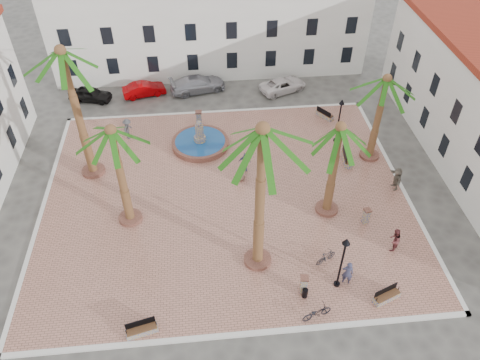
{
  "coord_description": "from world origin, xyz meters",
  "views": [
    {
      "loc": [
        -1.44,
        -24.37,
        23.66
      ],
      "look_at": [
        1.0,
        0.0,
        1.6
      ],
      "focal_mm": 35.0,
      "sensor_mm": 36.0,
      "label": 1
    }
  ],
  "objects": [
    {
      "name": "palm_e",
      "position": [
        6.89,
        -2.1,
        6.42
      ],
      "size": [
        5.12,
        5.12,
        7.46
      ],
      "color": "brown",
      "rests_on": "plaza"
    },
    {
      "name": "bollard_e",
      "position": [
        9.2,
        -3.56,
        0.8
      ],
      "size": [
        0.54,
        0.54,
        1.25
      ],
      "rotation": [
        0.0,
        0.0,
        0.24
      ],
      "color": "gray",
      "rests_on": "plaza"
    },
    {
      "name": "kerb_e",
      "position": [
        13.0,
        0.0,
        0.08
      ],
      "size": [
        0.3,
        22.3,
        0.16
      ],
      "primitive_type": "cube",
      "color": "silver",
      "rests_on": "ground"
    },
    {
      "name": "bollard_n",
      "position": [
        -1.63,
        8.84,
        0.94
      ],
      "size": [
        0.57,
        0.57,
        1.52
      ],
      "rotation": [
        0.0,
        0.0,
        -0.06
      ],
      "color": "gray",
      "rests_on": "plaza"
    },
    {
      "name": "palm_sw",
      "position": [
        -6.73,
        -1.62,
        6.79
      ],
      "size": [
        5.19,
        5.19,
        7.86
      ],
      "color": "brown",
      "rests_on": "plaza"
    },
    {
      "name": "building_north",
      "position": [
        -0.0,
        19.99,
        4.77
      ],
      "size": [
        30.4,
        7.4,
        9.5
      ],
      "color": "white",
      "rests_on": "ground"
    },
    {
      "name": "fountain",
      "position": [
        -1.65,
        6.19,
        0.48
      ],
      "size": [
        4.64,
        4.64,
        2.4
      ],
      "color": "brown",
      "rests_on": "plaza"
    },
    {
      "name": "kerb_w",
      "position": [
        -13.0,
        0.0,
        0.08
      ],
      "size": [
        0.3,
        22.3,
        0.16
      ],
      "primitive_type": "cube",
      "color": "silver",
      "rests_on": "ground"
    },
    {
      "name": "palm_nw",
      "position": [
        -9.91,
        3.66,
        9.15
      ],
      "size": [
        5.62,
        5.62,
        10.41
      ],
      "color": "brown",
      "rests_on": "plaza"
    },
    {
      "name": "bench_e",
      "position": [
        9.69,
        2.97,
        0.44
      ],
      "size": [
        0.8,
        1.97,
        1.01
      ],
      "rotation": [
        0.0,
        0.0,
        1.46
      ],
      "color": "gray",
      "rests_on": "plaza"
    },
    {
      "name": "car_red",
      "position": [
        -6.59,
        14.62,
        0.65
      ],
      "size": [
        4.17,
        2.26,
        1.31
      ],
      "primitive_type": "imported",
      "rotation": [
        0.0,
        0.0,
        1.8
      ],
      "color": "#940104",
      "rests_on": "ground"
    },
    {
      "name": "cyclist_a",
      "position": [
        6.59,
        -8.21,
        1.06
      ],
      "size": [
        0.77,
        0.62,
        1.82
      ],
      "primitive_type": "imported",
      "rotation": [
        0.0,
        0.0,
        2.81
      ],
      "color": "#32344F",
      "rests_on": "plaza"
    },
    {
      "name": "plaza",
      "position": [
        0.0,
        0.0,
        0.07
      ],
      "size": [
        26.0,
        22.0,
        0.15
      ],
      "primitive_type": "cube",
      "color": "#B17361",
      "rests_on": "ground"
    },
    {
      "name": "bicycle_b",
      "position": [
        5.74,
        -6.57,
        0.61
      ],
      "size": [
        1.55,
        1.08,
        0.92
      ],
      "primitive_type": "imported",
      "rotation": [
        0.0,
        0.0,
        2.04
      ],
      "color": "black",
      "rests_on": "plaza"
    },
    {
      "name": "bench_s",
      "position": [
        -5.45,
        -10.38,
        0.41
      ],
      "size": [
        1.81,
        0.92,
        0.92
      ],
      "rotation": [
        0.0,
        0.0,
        0.23
      ],
      "color": "gray",
      "rests_on": "plaza"
    },
    {
      "name": "palm_ne",
      "position": [
        11.69,
        3.43,
        6.3
      ],
      "size": [
        4.98,
        4.98,
        7.31
      ],
      "color": "brown",
      "rests_on": "plaza"
    },
    {
      "name": "bench_ne",
      "position": [
        9.41,
        9.11,
        0.4
      ],
      "size": [
        1.39,
        1.68,
        0.89
      ],
      "rotation": [
        0.0,
        0.0,
        2.18
      ],
      "color": "gray",
      "rests_on": "plaza"
    },
    {
      "name": "litter_bin",
      "position": [
        3.92,
        -8.97,
        0.47
      ],
      "size": [
        0.33,
        0.33,
        0.65
      ],
      "primitive_type": "cylinder",
      "color": "black",
      "rests_on": "plaza"
    },
    {
      "name": "pedestrian_fountain_a",
      "position": [
        1.25,
        1.64,
        0.93
      ],
      "size": [
        0.8,
        0.56,
        1.56
      ],
      "primitive_type": "imported",
      "rotation": [
        0.0,
        0.0,
        -0.08
      ],
      "color": "#836354",
      "rests_on": "plaza"
    },
    {
      "name": "car_white",
      "position": [
        6.53,
        14.14,
        0.63
      ],
      "size": [
        4.98,
        3.65,
        1.26
      ],
      "primitive_type": "imported",
      "rotation": [
        0.0,
        0.0,
        1.96
      ],
      "color": "white",
      "rests_on": "ground"
    },
    {
      "name": "bench_se",
      "position": [
        8.63,
        -9.62,
        0.4
      ],
      "size": [
        1.78,
        1.1,
        0.9
      ],
      "rotation": [
        0.0,
        0.0,
        0.37
      ],
      "color": "gray",
      "rests_on": "plaza"
    },
    {
      "name": "bicycle_a",
      "position": [
        4.29,
        -10.4,
        0.62
      ],
      "size": [
        1.91,
        1.12,
        0.95
      ],
      "primitive_type": "imported",
      "rotation": [
        0.0,
        0.0,
        1.86
      ],
      "color": "black",
      "rests_on": "plaza"
    },
    {
      "name": "pedestrian_east",
      "position": [
        12.4,
        -0.37,
        1.07
      ],
      "size": [
        0.61,
        1.73,
        1.84
      ],
      "primitive_type": "imported",
      "rotation": [
        0.0,
        0.0,
        -1.61
      ],
      "color": "#645C4F",
      "rests_on": "plaza"
    },
    {
      "name": "palm_s",
      "position": [
        1.5,
        -6.08,
        9.32
      ],
      "size": [
        5.59,
        5.59,
        10.58
      ],
      "color": "brown",
      "rests_on": "plaza"
    },
    {
      "name": "cyclist_b",
      "position": [
        10.24,
        -6.0,
        1.04
      ],
      "size": [
        1.09,
        1.09,
        1.78
      ],
      "primitive_type": "imported",
      "rotation": [
        0.0,
        0.0,
        3.92
      ],
      "color": "#5D272A",
      "rests_on": "plaza"
    },
    {
      "name": "pedestrian_north",
      "position": [
        -7.51,
        7.78,
        1.07
      ],
      "size": [
        0.99,
        1.33,
        1.83
      ],
      "primitive_type": "imported",
      "rotation": [
        0.0,
        0.0,
        1.28
      ],
      "color": "#424246",
      "rests_on": "plaza"
    },
    {
      "name": "car_silver",
      "position": [
        -1.54,
        14.91,
        0.76
      ],
      "size": [
        5.57,
        3.25,
        1.52
      ],
      "primitive_type": "imported",
      "rotation": [
        0.0,
        0.0,
        1.8
      ],
      "color": "#A0A0A8",
      "rests_on": "ground"
    },
    {
      "name": "bollard_se",
      "position": [
        3.89,
        -8.6,
        0.84
      ],
      "size": [
        0.54,
        0.54,
        1.33
      ],
      "rotation": [
        0.0,
        0.0,
        -0.15
      ],
      "color": "gray",
      "rests_on": "plaza"
    },
    {
      "name": "kerb_n",
      "position": [
        0.0,
        11.0,
        0.08
      ],
      "size": [
        26.3,
        0.3,
        0.16
      ],
      "primitive_type": "cube",
      "color": "silver",
      "rests_on": "ground"
    },
    {
      "name": "kerb_s",
      "position": [
        0.0,
        -11.0,
        0.08
      ],
      "size": [
        26.3,
        0.3,
        0.16
      ],
      "primitive_type": "cube",
      "color": "silver",
      "rests_on": "ground"
    },
    {
      "name": "ground",
      "position": [
        0.0,
        0.0,
        0.0
      ],
      "size": [
        120.0,
        120.0,
        0.0
      ],
      "primitive_type": "plane",
      "color": "#56544F",
      "rests_on": "ground"
    },
    {
      "name": "pedestrian_fountain_b",
      "position": [
        1.63,
        2.72,
        0.96
      ],
      "size": [
        0.98,
        0.48,
        1.61
      ],
      "primitive_type": "imported",
      "rotation": [
        0.0,
        0.0,
        -0.09
      ],
      "color": "#3D4663",
      "rests_on": "plaza"
    },
    {
      "name": "lamppost_e",
      "position": [
        9.52,
        5.67,
        2.85
      ],
      "size": [
        0.43,
        0.43,
        3.98
      ],
      "color": "black",
      "rests_on": "plaza"
    },
    {
      "name": "lamppost_s",
      "position": [
        6.01,
        -8.35,
        3.0
      ],
      "size": [
        0.46,
        0.46,
        4.21
      ],
      "color": "black",
      "rests_on": "plaza"
    },
    {
      "name": "car_black",
      "position": [
        -11.51,
        14.22,
        0.66
      ],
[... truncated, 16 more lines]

